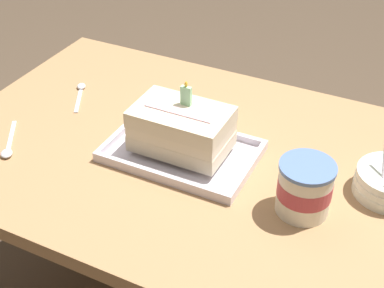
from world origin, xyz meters
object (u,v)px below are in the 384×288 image
Objects in this scene: birthday_cake at (181,128)px; ice_cream_tub at (305,188)px; serving_spoon_near_tray at (80,91)px; serving_spoon_by_bowls at (8,149)px; foil_tray at (182,153)px.

birthday_cake is 0.30m from ice_cream_tub.
serving_spoon_near_tray is (-0.37, 0.13, -0.07)m from birthday_cake.
ice_cream_tub is 0.81× the size of serving_spoon_by_bowls.
serving_spoon_near_tray is 0.94× the size of serving_spoon_by_bowls.
birthday_cake is (0.00, 0.00, 0.07)m from foil_tray.
ice_cream_tub is at bearing -10.27° from birthday_cake.
foil_tray is 0.40m from serving_spoon_near_tray.
ice_cream_tub reaches higher than serving_spoon_by_bowls.
birthday_cake is 0.41m from serving_spoon_by_bowls.
birthday_cake is 0.40m from serving_spoon_near_tray.
foil_tray is at bearing -90.00° from birthday_cake.
birthday_cake is 1.87× the size of ice_cream_tub.
birthday_cake is 1.52× the size of serving_spoon_by_bowls.
serving_spoon_near_tray is (-0.67, 0.18, -0.05)m from ice_cream_tub.
foil_tray is at bearing -19.03° from serving_spoon_near_tray.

